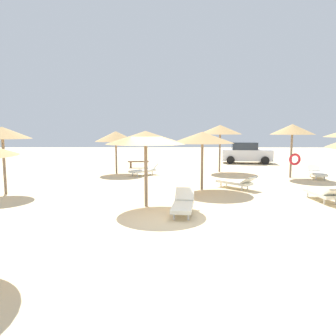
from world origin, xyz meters
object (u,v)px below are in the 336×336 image
(parasol_5, at_px, (202,138))
(parasol_9, at_px, (220,130))
(lounger_0, at_px, (144,170))
(lounger_5, at_px, (237,182))
(lounger_3, at_px, (317,173))
(parked_car, at_px, (246,153))
(lounger_1, at_px, (183,204))
(bench_0, at_px, (138,163))
(parasol_0, at_px, (116,136))
(parasol_3, at_px, (292,130))
(lounger_4, at_px, (323,193))
(parasol_6, at_px, (2,133))
(parasol_1, at_px, (146,138))

(parasol_5, height_order, parasol_9, parasol_9)
(lounger_0, bearing_deg, lounger_5, -43.10)
(lounger_0, relative_size, lounger_3, 0.92)
(lounger_0, relative_size, parked_car, 0.43)
(parasol_9, distance_m, lounger_0, 5.59)
(parasol_9, height_order, parked_car, parasol_9)
(lounger_1, distance_m, bench_0, 12.97)
(parasol_0, relative_size, parasol_3, 0.87)
(lounger_4, relative_size, bench_0, 1.29)
(parasol_0, distance_m, parasol_9, 6.66)
(parasol_5, distance_m, lounger_1, 4.78)
(lounger_4, bearing_deg, parasol_5, 151.84)
(parasol_3, bearing_deg, parasol_6, -161.04)
(parasol_1, relative_size, parasol_6, 0.98)
(parasol_0, distance_m, lounger_0, 2.79)
(lounger_3, relative_size, lounger_4, 1.01)
(parasol_6, distance_m, lounger_1, 8.41)
(parked_car, bearing_deg, lounger_0, -137.78)
(parasol_1, bearing_deg, lounger_3, 36.27)
(parasol_5, xyz_separation_m, lounger_1, (-1.02, -4.19, -2.06))
(parasol_1, height_order, lounger_1, parasol_1)
(parasol_1, bearing_deg, bench_0, 97.20)
(parasol_6, relative_size, lounger_4, 1.47)
(parasol_9, xyz_separation_m, parked_car, (3.05, 5.56, -1.92))
(parasol_0, xyz_separation_m, lounger_4, (9.25, -7.69, -2.01))
(lounger_5, bearing_deg, parasol_3, 42.33)
(lounger_0, xyz_separation_m, lounger_5, (4.67, -4.37, -0.01))
(parasol_6, distance_m, lounger_0, 8.21)
(parasol_3, relative_size, lounger_4, 1.57)
(parasol_0, relative_size, parasol_9, 0.87)
(parasol_0, height_order, lounger_3, parasol_0)
(lounger_3, bearing_deg, lounger_1, -135.57)
(parasol_5, distance_m, lounger_4, 5.42)
(lounger_3, bearing_deg, parasol_1, -143.73)
(lounger_3, bearing_deg, parasol_3, 172.92)
(parasol_1, distance_m, lounger_3, 11.60)
(parasol_3, bearing_deg, lounger_0, 174.00)
(lounger_5, bearing_deg, lounger_1, -120.97)
(parasol_6, xyz_separation_m, lounger_5, (10.14, 1.32, -2.28))
(parasol_1, distance_m, bench_0, 11.95)
(parasol_1, distance_m, parasol_3, 10.42)
(lounger_3, height_order, lounger_5, lounger_3)
(lounger_1, relative_size, lounger_3, 0.99)
(parasol_3, distance_m, parasol_5, 6.63)
(lounger_4, bearing_deg, parasol_6, 174.22)
(parasol_3, xyz_separation_m, lounger_4, (-1.04, -6.10, -2.40))
(parasol_1, relative_size, parasol_3, 0.92)
(parasol_3, xyz_separation_m, lounger_3, (1.42, -0.18, -2.40))
(lounger_3, height_order, lounger_4, lounger_3)
(lounger_0, bearing_deg, parasol_0, 159.00)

